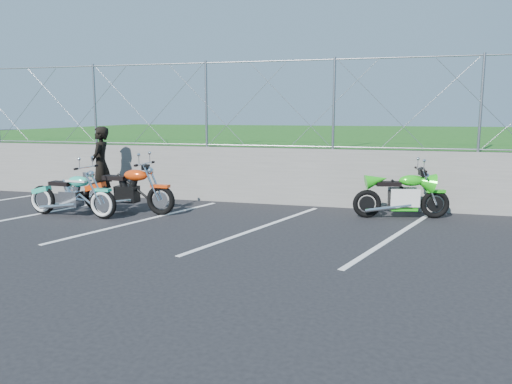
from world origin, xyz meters
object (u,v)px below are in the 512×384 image
(cruiser_turquoise, at_px, (73,196))
(person_standing, at_px, (101,164))
(naked_orange, at_px, (129,192))
(sportbike_green, at_px, (403,197))

(cruiser_turquoise, xyz_separation_m, person_standing, (-0.40, 1.67, 0.48))
(cruiser_turquoise, bearing_deg, naked_orange, 36.74)
(naked_orange, height_order, person_standing, person_standing)
(cruiser_turquoise, xyz_separation_m, naked_orange, (0.93, 0.61, 0.04))
(sportbike_green, bearing_deg, cruiser_turquoise, -179.17)
(sportbike_green, distance_m, person_standing, 6.89)
(cruiser_turquoise, height_order, sportbike_green, cruiser_turquoise)
(cruiser_turquoise, xyz_separation_m, sportbike_green, (6.48, 1.65, 0.01))
(naked_orange, xyz_separation_m, sportbike_green, (5.55, 1.03, -0.03))
(sportbike_green, xyz_separation_m, person_standing, (-6.88, 0.02, 0.46))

